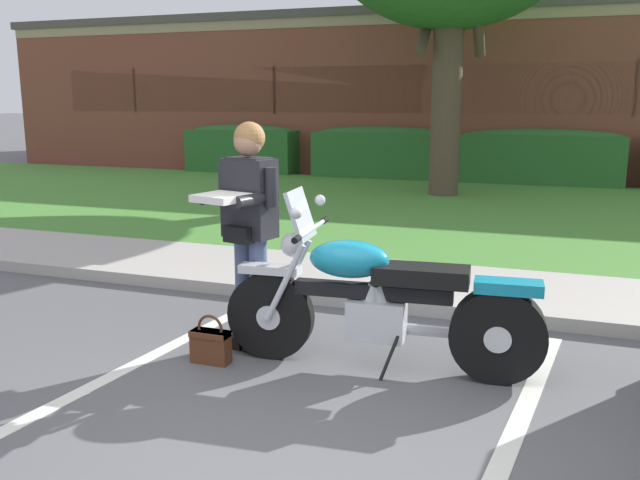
{
  "coord_description": "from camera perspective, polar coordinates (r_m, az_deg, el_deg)",
  "views": [
    {
      "loc": [
        1.19,
        -3.0,
        1.86
      ],
      "look_at": [
        -0.45,
        1.54,
        0.85
      ],
      "focal_mm": 37.75,
      "sensor_mm": 36.0,
      "label": 1
    }
  ],
  "objects": [
    {
      "name": "hedge_center_left",
      "position": [
        16.02,
        5.15,
        7.47
      ],
      "size": [
        3.17,
        0.9,
        1.24
      ],
      "color": "#286028",
      "rests_on": "ground"
    },
    {
      "name": "stall_stripe_1",
      "position": [
        3.71,
        14.76,
        -18.66
      ],
      "size": [
        0.59,
        4.39,
        0.01
      ],
      "primitive_type": "cube",
      "rotation": [
        0.0,
        0.0,
        -0.11
      ],
      "color": "silver",
      "rests_on": "ground"
    },
    {
      "name": "brick_building",
      "position": [
        20.68,
        12.36,
        11.97
      ],
      "size": [
        24.48,
        9.51,
        4.0
      ],
      "color": "brown",
      "rests_on": "ground"
    },
    {
      "name": "grass_lawn",
      "position": [
        11.48,
        13.65,
        2.33
      ],
      "size": [
        60.0,
        8.0,
        0.06
      ],
      "primitive_type": "cube",
      "color": "#478433",
      "rests_on": "ground"
    },
    {
      "name": "stall_stripe_0",
      "position": [
        4.67,
        -20.44,
        -12.38
      ],
      "size": [
        0.59,
        4.39,
        0.01
      ],
      "primitive_type": "cube",
      "rotation": [
        0.0,
        0.0,
        -0.11
      ],
      "color": "silver",
      "rests_on": "ground"
    },
    {
      "name": "handbag",
      "position": [
        4.94,
        -9.26,
        -8.65
      ],
      "size": [
        0.28,
        0.13,
        0.36
      ],
      "color": "#562D19",
      "rests_on": "ground"
    },
    {
      "name": "hedge_center_right",
      "position": [
        15.5,
        18.23,
        6.78
      ],
      "size": [
        3.39,
        0.9,
        1.24
      ],
      "color": "#286028",
      "rests_on": "ground"
    },
    {
      "name": "hedge_left",
      "position": [
        17.29,
        -6.59,
        7.76
      ],
      "size": [
        2.84,
        0.9,
        1.24
      ],
      "color": "#286028",
      "rests_on": "ground"
    },
    {
      "name": "concrete_walk",
      "position": [
        6.88,
        9.18,
        -3.67
      ],
      "size": [
        60.0,
        1.5,
        0.08
      ],
      "primitive_type": "cube",
      "color": "#ADA89E",
      "rests_on": "ground"
    },
    {
      "name": "ground_plane",
      "position": [
        3.73,
        -1.64,
        -18.13
      ],
      "size": [
        140.0,
        140.0,
        0.0
      ],
      "primitive_type": "plane",
      "color": "#565659"
    },
    {
      "name": "rider_person",
      "position": [
        4.98,
        -6.13,
        1.89
      ],
      "size": [
        0.54,
        0.64,
        1.7
      ],
      "color": "black",
      "rests_on": "ground"
    },
    {
      "name": "curb_strip",
      "position": [
        6.07,
        7.67,
        -5.53
      ],
      "size": [
        60.0,
        0.2,
        0.12
      ],
      "primitive_type": "cube",
      "color": "#ADA89E",
      "rests_on": "ground"
    },
    {
      "name": "motorcycle",
      "position": [
        4.68,
        6.06,
        -5.29
      ],
      "size": [
        2.24,
        0.82,
        1.26
      ],
      "color": "black",
      "rests_on": "ground"
    }
  ]
}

